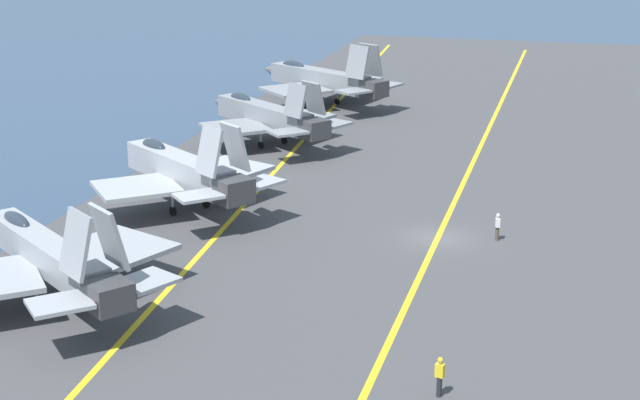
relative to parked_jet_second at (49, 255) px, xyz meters
The scene contains 10 objects.
ground_plane 23.84m from the parked_jet_second, 50.30° to the right, with size 2000.00×2000.00×0.00m, color #2D425B.
carrier_deck 23.81m from the parked_jet_second, 50.30° to the right, with size 177.06×49.86×0.40m, color #424244.
deck_stripe_centerline 23.79m from the parked_jet_second, 50.30° to the right, with size 159.35×0.36×0.01m, color yellow.
deck_stripe_edge_line 15.97m from the parked_jet_second, 16.54° to the right, with size 159.35×0.36×0.01m, color yellow.
parked_jet_second is the anchor object (origin of this frame).
parked_jet_third 16.51m from the parked_jet_second, ahead, with size 13.13×14.52×6.75m.
parked_jet_fourth 35.10m from the parked_jet_second, ahead, with size 12.93×14.94×6.11m.
parked_jet_fifth 52.16m from the parked_jet_second, ahead, with size 13.79×16.62×6.76m.
crew_white_vest 26.88m from the parked_jet_second, 54.34° to the right, with size 0.43×0.34×1.76m.
crew_yellow_vest 21.93m from the parked_jet_second, 103.10° to the right, with size 0.36×0.44×1.84m.
Camera 1 is at (-57.58, -8.03, 20.97)m, focal length 55.00 mm.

